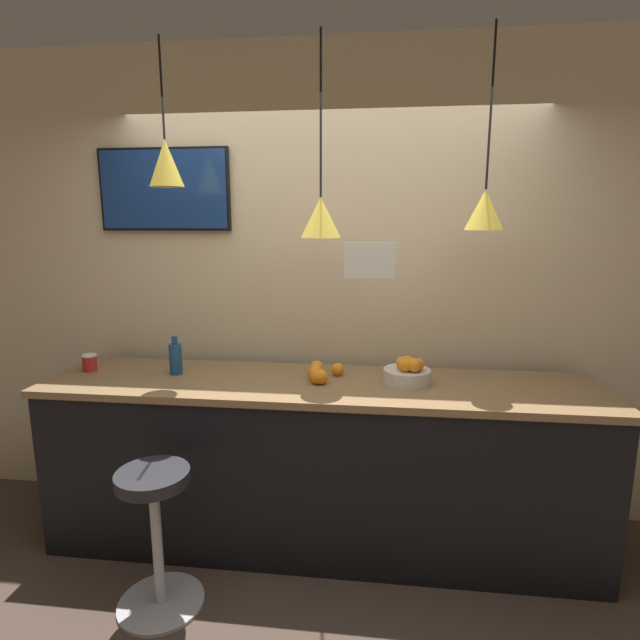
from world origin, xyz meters
TOP-DOWN VIEW (x-y plane):
  - ground_plane at (0.00, 0.00)m, footprint 14.00×14.00m
  - back_wall at (0.00, 1.15)m, footprint 8.00×0.06m
  - service_counter at (0.00, 0.69)m, footprint 3.09×0.70m
  - bar_stool at (-0.72, 0.09)m, footprint 0.42×0.42m
  - fruit_bowl at (0.48, 0.73)m, footprint 0.26×0.26m
  - orange_pile at (-0.01, 0.74)m, footprint 0.20×0.27m
  - juice_bottle at (-0.85, 0.74)m, footprint 0.07×0.07m
  - spread_jar at (-1.39, 0.74)m, footprint 0.08×0.08m
  - pendant_lamp_left at (-0.84, 0.73)m, footprint 0.18×0.18m
  - pendant_lamp_middle at (0.00, 0.73)m, footprint 0.21×0.21m
  - pendant_lamp_right at (0.84, 0.73)m, footprint 0.19×0.19m
  - mounted_tv at (-1.02, 1.10)m, footprint 0.83×0.04m
  - hanging_menu_board at (0.27, 0.43)m, footprint 0.24×0.01m

SIDE VIEW (x-z plane):
  - ground_plane at x=0.00m, z-range 0.00..0.00m
  - bar_stool at x=-0.72m, z-range 0.10..0.81m
  - service_counter at x=0.00m, z-range 0.00..0.98m
  - orange_pile at x=-0.01m, z-range 0.98..1.06m
  - spread_jar at x=-1.39m, z-range 0.98..1.08m
  - fruit_bowl at x=0.48m, z-range 0.96..1.12m
  - juice_bottle at x=-0.85m, z-range 0.96..1.19m
  - back_wall at x=0.00m, z-range 0.00..2.90m
  - hanging_menu_board at x=0.27m, z-range 1.59..1.76m
  - pendant_lamp_middle at x=0.00m, z-range 1.37..2.40m
  - pendant_lamp_right at x=0.84m, z-range 1.43..2.42m
  - mounted_tv at x=-1.02m, z-range 1.80..2.30m
  - pendant_lamp_left at x=-0.84m, z-range 1.79..2.55m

